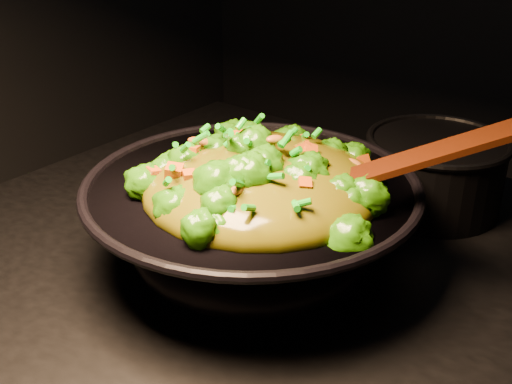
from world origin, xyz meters
The scene contains 4 objects.
wok centered at (-0.08, -0.07, 0.96)m, with size 0.45×0.45×0.13m, color black, non-canonical shape.
stir_fry centered at (-0.05, -0.08, 1.08)m, with size 0.32×0.32×0.11m, color #2A7008, non-canonical shape.
spatula centered at (0.09, -0.02, 1.08)m, with size 0.32×0.05×0.01m, color #3B1A09.
back_pot centered at (0.05, 0.25, 0.96)m, with size 0.22×0.22×0.13m, color black.
Camera 1 is at (0.42, -0.68, 1.41)m, focal length 45.00 mm.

